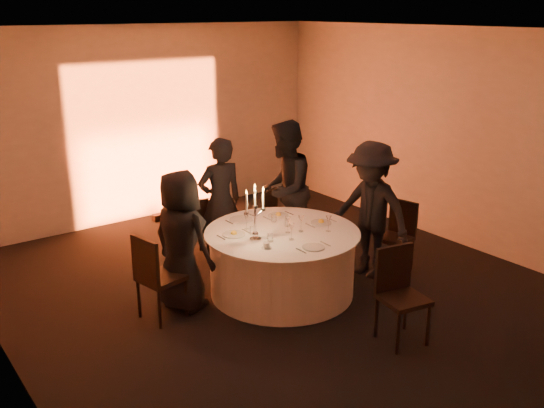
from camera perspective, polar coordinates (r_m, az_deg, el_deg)
floor at (r=7.29m, az=0.94°, el=-8.27°), size 7.00×7.00×0.00m
ceiling at (r=6.54m, az=1.08°, el=16.02°), size 7.00×7.00×0.00m
wall_back at (r=9.71m, az=-11.70°, el=7.39°), size 7.00×0.00×7.00m
wall_right at (r=8.86m, az=16.73°, el=6.01°), size 0.00×7.00×7.00m
uplighter_fixture at (r=9.81m, az=-10.43°, el=-1.19°), size 0.25×0.12×0.10m
banquet_table at (r=7.13m, az=0.96°, el=-5.50°), size 1.80×1.80×0.77m
chair_left at (r=6.58m, az=-10.97°, el=-6.41°), size 0.50×0.50×0.97m
chair_back_left at (r=8.11m, az=-7.38°, el=-1.98°), size 0.44×0.44×0.85m
chair_back_right at (r=8.29m, az=-0.87°, el=-1.21°), size 0.51×0.51×0.89m
chair_right at (r=7.90m, az=11.80°, el=-2.57°), size 0.46×0.46×0.89m
chair_front at (r=6.25m, az=11.86°, el=-7.81°), size 0.50×0.50×0.97m
guest_left at (r=6.71m, az=-8.54°, el=-3.45°), size 0.72×0.90×1.59m
guest_back_left at (r=7.83m, az=-4.89°, el=0.21°), size 0.65×0.45×1.68m
guest_back_right at (r=8.06m, az=1.19°, el=1.39°), size 1.14×1.10×1.84m
guest_right at (r=7.54m, az=9.24°, el=-0.56°), size 0.83×1.20×1.71m
plate_left at (r=6.88m, az=-3.61°, el=-2.78°), size 0.36×0.26×0.08m
plate_back_left at (r=7.36m, az=-2.93°, el=-1.46°), size 0.36×0.28×0.01m
plate_back_right at (r=7.48m, az=0.59°, el=-1.03°), size 0.35×0.25×0.08m
plate_right at (r=7.26m, az=4.64°, el=-1.67°), size 0.36×0.25×0.08m
plate_front at (r=6.53m, az=3.92°, el=-4.08°), size 0.36×0.24×0.01m
coffee_cup at (r=6.50m, az=-0.51°, el=-3.92°), size 0.11×0.11×0.07m
candelabra at (r=6.65m, az=-1.59°, el=-1.58°), size 0.27×0.13×0.65m
wine_glass_a at (r=7.01m, az=-2.42°, el=-1.32°), size 0.07×0.07×0.19m
wine_glass_b at (r=6.97m, az=5.35°, el=-1.52°), size 0.07×0.07×0.19m
wine_glass_c at (r=6.94m, az=2.76°, el=-1.53°), size 0.07×0.07×0.19m
wine_glass_d at (r=6.69m, az=1.86°, el=-2.27°), size 0.07×0.07×0.19m
wine_glass_e at (r=6.90m, az=1.52°, el=-1.63°), size 0.07×0.07×0.19m
tumbler_a at (r=7.28m, az=0.19°, el=-1.34°), size 0.07×0.07×0.09m
tumbler_b at (r=6.88m, az=-1.85°, el=-2.52°), size 0.07×0.07×0.09m
tumbler_c at (r=7.13m, az=1.46°, el=-1.76°), size 0.07×0.07×0.09m
tumbler_d at (r=6.67m, az=-0.17°, el=-3.18°), size 0.07×0.07×0.09m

